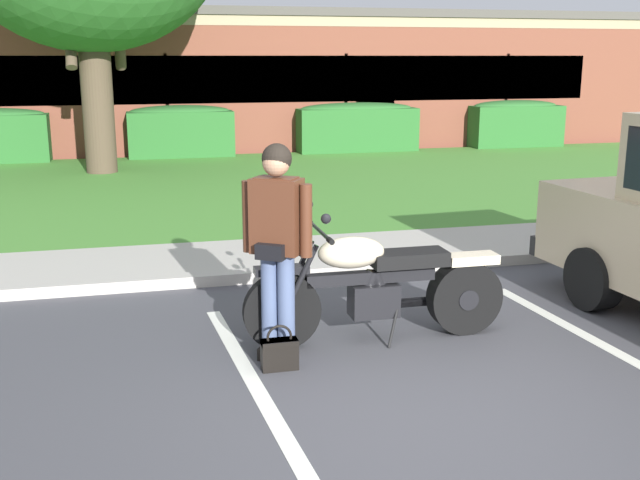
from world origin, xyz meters
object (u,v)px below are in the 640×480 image
object	(u,v)px
hedge_center_left	(181,131)
brick_building	(157,77)
rider_person	(277,236)
motorcycle	(386,285)
hedge_right	(514,123)
hedge_center_right	(356,127)
handbag	(280,351)

from	to	relation	value
hedge_center_left	brick_building	size ratio (longest dim) A/B	0.09
rider_person	brick_building	world-z (taller)	brick_building
motorcycle	brick_building	distance (m)	18.11
hedge_right	brick_building	bearing A→B (deg)	146.87
hedge_right	hedge_center_right	bearing A→B (deg)	180.00
motorcycle	hedge_center_right	world-z (taller)	hedge_center_right
hedge_right	brick_building	distance (m)	10.56
hedge_center_right	brick_building	bearing A→B (deg)	128.28
rider_person	hedge_right	distance (m)	15.17
handbag	hedge_center_left	world-z (taller)	hedge_center_left
rider_person	hedge_center_right	xyz separation A→B (m)	(4.38, 12.47, -0.34)
handbag	hedge_center_right	distance (m)	13.47
hedge_right	brick_building	world-z (taller)	brick_building
hedge_center_right	brick_building	world-z (taller)	brick_building
hedge_center_left	brick_building	world-z (taller)	brick_building
hedge_center_left	motorcycle	bearing A→B (deg)	-86.06
rider_person	hedge_right	size ratio (longest dim) A/B	0.71
handbag	rider_person	bearing A→B (deg)	81.16
hedge_right	brick_building	size ratio (longest dim) A/B	0.09
motorcycle	hedge_center_right	size ratio (longest dim) A/B	0.76
rider_person	hedge_right	bearing A→B (deg)	55.26
handbag	brick_building	bearing A→B (deg)	90.36
handbag	hedge_center_left	xyz separation A→B (m)	(0.15, 12.71, 0.51)
motorcycle	hedge_right	bearing A→B (deg)	57.97
handbag	hedge_center_right	size ratio (longest dim) A/B	0.12
motorcycle	rider_person	size ratio (longest dim) A/B	1.31
rider_person	hedge_center_right	distance (m)	13.22
motorcycle	handbag	distance (m)	1.13
hedge_center_right	brick_building	distance (m)	7.40
hedge_center_right	hedge_center_left	bearing A→B (deg)	-180.00
brick_building	motorcycle	bearing A→B (deg)	-86.48
handbag	hedge_center_left	distance (m)	12.72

